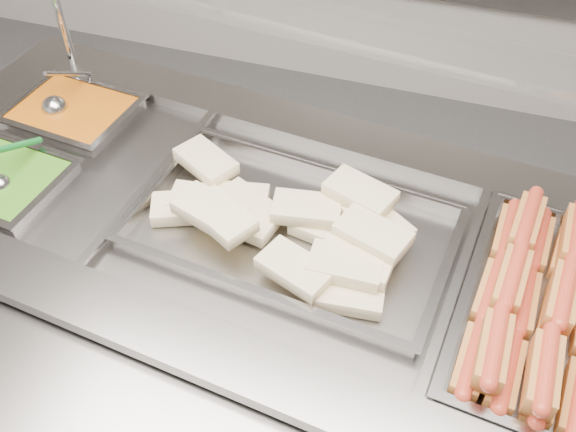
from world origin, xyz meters
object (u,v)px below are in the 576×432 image
(ladle, at_px, (56,106))
(pan_wraps, at_px, (292,233))
(steam_counter, at_px, (271,331))
(sneeze_guard, at_px, (310,22))
(pan_hotdogs, at_px, (550,323))
(serving_spoon, at_px, (3,178))

(ladle, bearing_deg, pan_wraps, -16.17)
(steam_counter, bearing_deg, ladle, 162.98)
(sneeze_guard, distance_m, pan_hotdogs, 0.86)
(sneeze_guard, height_order, pan_hotdogs, sneeze_guard)
(ladle, xyz_separation_m, serving_spoon, (0.04, -0.32, 0.00))
(pan_hotdogs, bearing_deg, sneeze_guard, 154.50)
(steam_counter, bearing_deg, pan_hotdogs, -6.23)
(pan_hotdogs, bearing_deg, ladle, 168.08)
(steam_counter, height_order, serving_spoon, serving_spoon)
(sneeze_guard, height_order, pan_wraps, sneeze_guard)
(serving_spoon, bearing_deg, ladle, 97.79)
(sneeze_guard, bearing_deg, pan_wraps, -80.88)
(pan_wraps, bearing_deg, ladle, 163.83)
(pan_hotdogs, bearing_deg, serving_spoon, -179.33)
(pan_hotdogs, xyz_separation_m, serving_spoon, (-1.38, -0.02, 0.06))
(steam_counter, bearing_deg, pan_wraps, -6.23)
(sneeze_guard, bearing_deg, serving_spoon, -155.30)
(sneeze_guard, relative_size, pan_hotdogs, 2.86)
(pan_wraps, xyz_separation_m, serving_spoon, (-0.76, -0.08, 0.04))
(steam_counter, xyz_separation_m, pan_wraps, (0.07, -0.01, 0.47))
(pan_hotdogs, xyz_separation_m, pan_wraps, (-0.62, 0.07, 0.02))
(pan_wraps, relative_size, ladle, 3.69)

